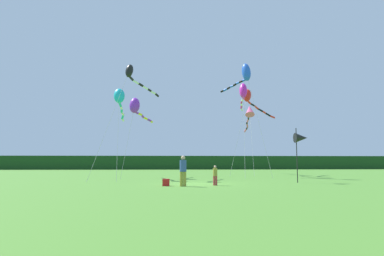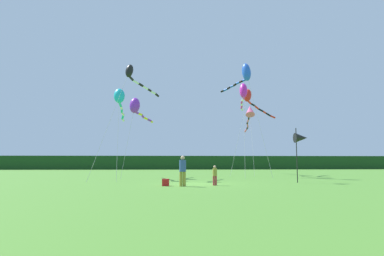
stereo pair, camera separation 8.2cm
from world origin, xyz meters
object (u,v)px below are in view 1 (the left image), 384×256
kite_purple (136,107)px  kite_cyan (120,99)px  person_adult (183,169)px  kite_rainbow (249,112)px  banner_flag_pole (301,138)px  kite_magenta (243,92)px  person_child (215,174)px  kite_red (250,98)px  kite_black (134,76)px  cooler_box (166,182)px  kite_blue (245,74)px

kite_purple → kite_cyan: bearing=-115.7°
person_adult → kite_rainbow: bearing=65.1°
banner_flag_pole → kite_magenta: bearing=99.7°
kite_magenta → kite_rainbow: kite_magenta is taller
kite_magenta → kite_rainbow: 5.74m
person_child → kite_red: bearing=68.5°
banner_flag_pole → kite_rainbow: 16.02m
person_child → banner_flag_pole: size_ratio=0.32×
kite_black → kite_magenta: bearing=23.2°
kite_magenta → kite_cyan: (-11.77, -4.14, -1.62)m
cooler_box → kite_purple: 13.05m
kite_blue → kite_purple: bearing=-179.5°
person_child → kite_blue: bearing=67.5°
kite_rainbow → kite_purple: bearing=-150.6°
kite_magenta → kite_red: size_ratio=1.00×
banner_flag_pole → kite_cyan: (-13.52, 6.05, 3.78)m
kite_red → kite_magenta: bearing=-115.7°
banner_flag_pole → kite_purple: (-12.39, 8.39, 3.53)m
person_child → kite_rainbow: (6.57, 17.80, 6.56)m
kite_rainbow → kite_cyan: (-13.68, -9.42, -0.38)m
person_adult → kite_blue: kite_blue is taller
cooler_box → kite_cyan: 11.65m
cooler_box → person_child: bearing=4.8°
kite_cyan → kite_blue: size_ratio=0.77×
cooler_box → kite_purple: kite_purple is taller
kite_black → kite_rainbow: kite_black is taller
kite_rainbow → banner_flag_pole: bearing=-90.6°
kite_black → kite_cyan: kite_black is taller
kite_black → kite_blue: kite_blue is taller
banner_flag_pole → kite_blue: 11.09m
kite_magenta → kite_red: 3.28m
cooler_box → kite_magenta: kite_magenta is taller
person_adult → kite_purple: 13.30m
banner_flag_pole → kite_rainbow: bearing=89.4°
banner_flag_pole → person_adult: bearing=-160.4°
person_adult → kite_magenta: size_ratio=0.19×
kite_black → kite_cyan: bearing=161.8°
cooler_box → kite_cyan: size_ratio=0.05×
person_child → kite_purple: 13.64m
kite_cyan → kite_blue: (11.59, 2.43, 3.10)m
person_adult → kite_black: bearing=114.4°
person_adult → kite_black: size_ratio=0.18×
banner_flag_pole → cooler_box: bearing=-164.6°
banner_flag_pole → kite_blue: bearing=102.8°
kite_black → kite_magenta: size_ratio=1.03×
kite_rainbow → kite_cyan: bearing=-145.4°
person_child → kite_rainbow: 20.08m
banner_flag_pole → kite_cyan: kite_cyan is taller
kite_red → person_adult: bearing=-116.6°
person_adult → cooler_box: (-1.00, 0.41, -0.79)m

